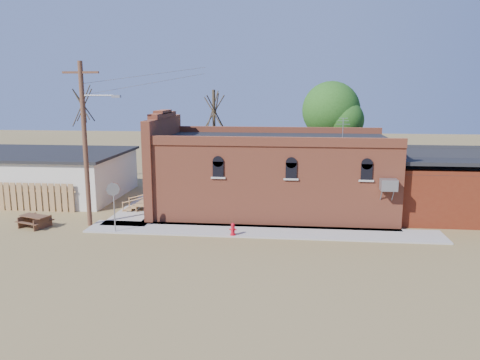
# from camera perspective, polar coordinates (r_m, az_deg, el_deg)

# --- Properties ---
(ground) EXTENTS (120.00, 120.00, 0.00)m
(ground) POSITION_cam_1_polar(r_m,az_deg,el_deg) (24.47, -0.99, -6.89)
(ground) COLOR olive
(ground) RESTS_ON ground
(sidewalk_south) EXTENTS (19.00, 2.20, 0.08)m
(sidewalk_south) POSITION_cam_1_polar(r_m,az_deg,el_deg) (25.19, 2.67, -6.29)
(sidewalk_south) COLOR #9E9991
(sidewalk_south) RESTS_ON ground
(sidewalk_west) EXTENTS (2.60, 10.00, 0.08)m
(sidewalk_west) POSITION_cam_1_polar(r_m,az_deg,el_deg) (31.43, -11.12, -2.98)
(sidewalk_west) COLOR #9E9991
(sidewalk_west) RESTS_ON ground
(brick_bar) EXTENTS (16.40, 7.97, 6.30)m
(brick_bar) POSITION_cam_1_polar(r_m,az_deg,el_deg) (29.10, 3.54, 0.72)
(brick_bar) COLOR #B05235
(brick_bar) RESTS_ON ground
(red_shed) EXTENTS (5.40, 6.40, 4.30)m
(red_shed) POSITION_cam_1_polar(r_m,az_deg,el_deg) (30.34, 22.47, 0.19)
(red_shed) COLOR #5B1D0F
(red_shed) RESTS_ON ground
(wood_fence) EXTENTS (5.20, 0.10, 1.80)m
(wood_fence) POSITION_cam_1_polar(r_m,az_deg,el_deg) (31.84, -23.61, -1.94)
(wood_fence) COLOR #A08248
(wood_fence) RESTS_ON ground
(utility_pole) EXTENTS (3.12, 0.26, 9.00)m
(utility_pole) POSITION_cam_1_polar(r_m,az_deg,el_deg) (26.83, -18.28, 4.57)
(utility_pole) COLOR #492A1D
(utility_pole) RESTS_ON ground
(tree_bare_near) EXTENTS (2.80, 2.80, 7.65)m
(tree_bare_near) POSITION_cam_1_polar(r_m,az_deg,el_deg) (36.62, -3.21, 8.54)
(tree_bare_near) COLOR #433926
(tree_bare_near) RESTS_ON ground
(tree_bare_far) EXTENTS (2.80, 2.80, 8.16)m
(tree_bare_far) POSITION_cam_1_polar(r_m,az_deg,el_deg) (40.79, -18.61, 8.80)
(tree_bare_far) COLOR #433926
(tree_bare_far) RESTS_ON ground
(tree_leafy) EXTENTS (4.40, 4.40, 8.15)m
(tree_leafy) POSITION_cam_1_polar(r_m,az_deg,el_deg) (36.78, 11.05, 8.32)
(tree_leafy) COLOR #433926
(tree_leafy) RESTS_ON ground
(fire_hydrant) EXTENTS (0.37, 0.35, 0.65)m
(fire_hydrant) POSITION_cam_1_polar(r_m,az_deg,el_deg) (24.35, -0.87, -6.00)
(fire_hydrant) COLOR red
(fire_hydrant) RESTS_ON sidewalk_south
(stop_sign) EXTENTS (0.66, 0.39, 2.66)m
(stop_sign) POSITION_cam_1_polar(r_m,az_deg,el_deg) (25.44, -15.17, -1.64)
(stop_sign) COLOR gray
(stop_sign) RESTS_ON sidewalk_south
(trash_barrel) EXTENTS (0.65, 0.65, 0.85)m
(trash_barrel) POSITION_cam_1_polar(r_m,az_deg,el_deg) (31.23, -9.28, -2.12)
(trash_barrel) COLOR navy
(trash_barrel) RESTS_ON sidewalk_west
(picnic_table) EXTENTS (1.92, 1.67, 0.67)m
(picnic_table) POSITION_cam_1_polar(r_m,az_deg,el_deg) (28.32, -23.74, -4.43)
(picnic_table) COLOR #533321
(picnic_table) RESTS_ON ground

